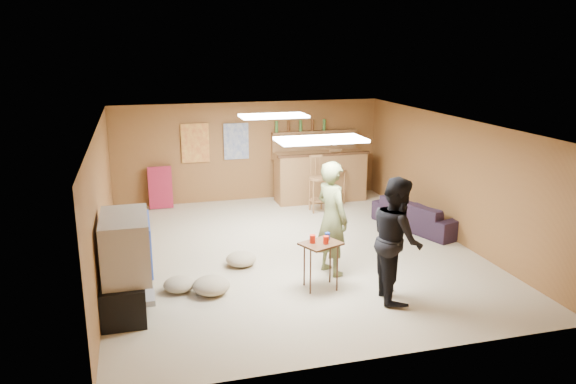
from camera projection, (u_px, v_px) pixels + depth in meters
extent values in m
plane|color=tan|center=(291.00, 251.00, 9.58)|extent=(7.00, 7.00, 0.00)
cube|color=silver|center=(291.00, 123.00, 9.02)|extent=(6.00, 7.00, 0.02)
cube|color=brown|center=(249.00, 151.00, 12.57)|extent=(6.00, 0.02, 2.20)
cube|color=brown|center=(378.00, 268.00, 6.04)|extent=(6.00, 0.02, 2.20)
cube|color=brown|center=(102.00, 202.00, 8.54)|extent=(0.02, 7.00, 2.20)
cube|color=brown|center=(452.00, 178.00, 10.06)|extent=(0.02, 7.00, 2.20)
cube|color=black|center=(124.00, 292.00, 7.43)|extent=(0.55, 1.30, 0.50)
cube|color=#B2B2B7|center=(141.00, 297.00, 7.51)|extent=(0.35, 0.50, 0.08)
cube|color=#B2B2B7|center=(126.00, 245.00, 7.28)|extent=(0.60, 1.10, 0.80)
cube|color=navy|center=(150.00, 243.00, 7.36)|extent=(0.02, 0.95, 0.65)
cube|color=brown|center=(320.00, 177.00, 12.57)|extent=(2.00, 0.60, 1.10)
cube|color=#3B2313|center=(324.00, 155.00, 12.20)|extent=(2.10, 0.12, 0.05)
cube|color=brown|center=(315.00, 132.00, 12.75)|extent=(2.00, 0.18, 0.05)
cube|color=brown|center=(314.00, 145.00, 12.85)|extent=(2.00, 0.14, 0.60)
cube|color=#BF3F26|center=(195.00, 143.00, 12.16)|extent=(0.60, 0.03, 0.85)
cube|color=#334C99|center=(236.00, 141.00, 12.39)|extent=(0.55, 0.03, 0.80)
cube|color=#A01D39|center=(160.00, 187.00, 12.04)|extent=(0.50, 0.26, 0.91)
cube|color=white|center=(321.00, 140.00, 7.63)|extent=(1.20, 0.60, 0.04)
cube|color=white|center=(273.00, 116.00, 10.15)|extent=(1.20, 0.60, 0.04)
imported|color=#60693D|center=(332.00, 218.00, 8.48)|extent=(0.60, 0.74, 1.76)
imported|color=black|center=(397.00, 239.00, 7.63)|extent=(0.79, 0.94, 1.73)
imported|color=black|center=(419.00, 214.00, 10.72)|extent=(1.29, 2.02, 0.55)
cube|color=#3B2313|center=(321.00, 266.00, 8.06)|extent=(0.66, 0.60, 0.69)
cylinder|color=red|center=(312.00, 239.00, 7.96)|extent=(0.10, 0.10, 0.12)
cylinder|color=red|center=(326.00, 240.00, 7.92)|extent=(0.10, 0.10, 0.11)
cylinder|color=navy|center=(327.00, 236.00, 8.11)|extent=(0.10, 0.10, 0.10)
ellipsoid|color=gray|center=(211.00, 285.00, 7.94)|extent=(0.61, 0.61, 0.24)
ellipsoid|color=gray|center=(241.00, 259.00, 8.95)|extent=(0.62, 0.62, 0.22)
ellipsoid|color=gray|center=(179.00, 284.00, 8.03)|extent=(0.55, 0.55, 0.20)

